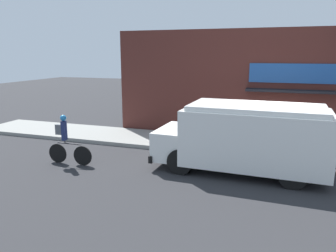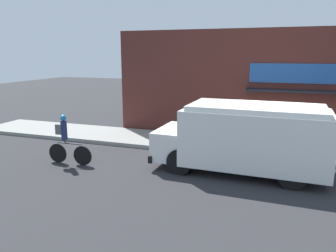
# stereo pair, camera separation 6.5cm
# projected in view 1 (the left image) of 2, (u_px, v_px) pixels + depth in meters

# --- Properties ---
(ground_plane) EXTENTS (70.00, 70.00, 0.00)m
(ground_plane) POSITION_uv_depth(u_px,v_px,m) (271.00, 162.00, 11.97)
(ground_plane) COLOR #2B2B2D
(sidewalk) EXTENTS (28.00, 2.67, 0.16)m
(sidewalk) POSITION_uv_depth(u_px,v_px,m) (272.00, 150.00, 13.18)
(sidewalk) COLOR gray
(sidewalk) RESTS_ON ground_plane
(storefront) EXTENTS (14.76, 0.77, 4.94)m
(storefront) POSITION_uv_depth(u_px,v_px,m) (277.00, 87.00, 14.05)
(storefront) COLOR #4C231E
(storefront) RESTS_ON ground_plane
(school_bus) EXTENTS (5.65, 2.92, 2.26)m
(school_bus) POSITION_uv_depth(u_px,v_px,m) (246.00, 137.00, 10.77)
(school_bus) COLOR white
(school_bus) RESTS_ON ground_plane
(cyclist) EXTENTS (1.72, 0.21, 1.78)m
(cyclist) POSITION_uv_depth(u_px,v_px,m) (66.00, 141.00, 11.58)
(cyclist) COLOR black
(cyclist) RESTS_ON ground_plane
(trash_bin) EXTENTS (0.49, 0.49, 0.89)m
(trash_bin) POSITION_uv_depth(u_px,v_px,m) (262.00, 135.00, 13.33)
(trash_bin) COLOR #38383D
(trash_bin) RESTS_ON sidewalk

